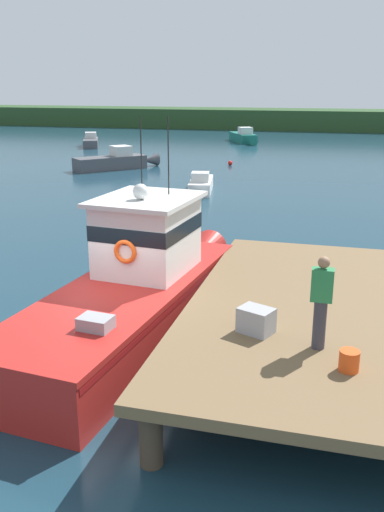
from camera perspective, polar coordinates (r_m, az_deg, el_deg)
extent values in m
plane|color=#193847|center=(13.00, -7.46, -8.00)|extent=(200.00, 200.00, 0.00)
cylinder|color=#4C3D2D|center=(8.74, -4.22, -17.84)|extent=(0.36, 0.36, 1.00)
cylinder|color=#4C3D2D|center=(15.93, 5.47, -1.18)|extent=(0.36, 0.36, 1.00)
cube|color=brown|center=(11.69, 14.76, -5.54)|extent=(6.00, 9.00, 0.20)
cube|color=red|center=(12.69, -6.76, -5.92)|extent=(3.31, 8.21, 1.10)
cone|color=red|center=(16.90, 0.90, 0.17)|extent=(1.28, 1.90, 1.10)
cube|color=#A31919|center=(12.52, -6.83, -4.02)|extent=(3.31, 8.06, 0.12)
cube|color=red|center=(12.46, -6.86, -3.34)|extent=(3.35, 8.22, 0.12)
cube|color=silver|center=(13.22, -4.59, 1.78)|extent=(2.12, 2.38, 1.80)
cube|color=black|center=(13.14, -4.62, 3.10)|extent=(2.14, 2.41, 0.36)
cube|color=silver|center=(13.00, -4.69, 5.81)|extent=(2.39, 2.71, 0.10)
sphere|color=white|center=(12.69, -5.30, 6.58)|extent=(0.36, 0.36, 0.36)
cylinder|color=black|center=(13.44, -5.22, 10.28)|extent=(0.03, 0.03, 1.80)
cylinder|color=black|center=(13.15, -2.44, 10.18)|extent=(0.03, 0.03, 1.80)
cube|color=#939399|center=(10.39, -9.81, -7.07)|extent=(0.64, 0.50, 0.36)
torus|color=orange|center=(10.49, -15.98, -7.99)|extent=(0.61, 0.61, 0.12)
torus|color=#EA5119|center=(12.24, -6.87, 0.44)|extent=(0.55, 0.15, 0.54)
cube|color=#9E9EA3|center=(10.16, 6.58, -6.56)|extent=(0.72, 0.64, 0.47)
cylinder|color=#E04C19|center=(9.19, 15.79, -10.27)|extent=(0.32, 0.32, 0.34)
cylinder|color=#383842|center=(9.69, 12.91, -6.85)|extent=(0.22, 0.22, 0.86)
cube|color=#287F47|center=(9.43, 13.19, -2.90)|extent=(0.36, 0.22, 0.56)
sphere|color=#9E7051|center=(9.31, 13.36, -0.65)|extent=(0.20, 0.20, 0.20)
cube|color=#196B5B|center=(55.98, 5.21, 11.97)|extent=(3.44, 4.84, 0.85)
cone|color=#196B5B|center=(53.20, 6.14, 11.67)|extent=(1.29, 1.43, 0.85)
cube|color=silver|center=(55.14, 5.48, 12.66)|extent=(1.59, 1.58, 0.64)
cube|color=white|center=(29.87, 0.93, 7.24)|extent=(1.72, 3.65, 0.64)
cone|color=white|center=(27.72, 0.62, 6.45)|extent=(0.78, 0.98, 0.64)
cube|color=silver|center=(29.18, 0.85, 8.11)|extent=(1.03, 1.02, 0.48)
cube|color=#4C4C51|center=(52.37, -10.31, 11.33)|extent=(2.69, 4.09, 0.71)
cone|color=#4C4C51|center=(54.81, -10.24, 11.59)|extent=(1.04, 1.18, 0.71)
cube|color=silver|center=(52.99, -10.33, 12.08)|extent=(1.30, 1.29, 0.53)
cube|color=#4C4C51|center=(38.03, -8.38, 9.40)|extent=(4.35, 4.55, 0.87)
cone|color=#4C4C51|center=(39.34, -4.36, 9.79)|extent=(1.45, 1.47, 0.87)
cube|color=silver|center=(38.29, -7.27, 10.64)|extent=(1.70, 1.70, 0.65)
sphere|color=red|center=(39.75, 3.93, 9.48)|extent=(0.32, 0.32, 0.32)
cube|color=#284723|center=(73.10, 11.72, 13.53)|extent=(120.00, 8.00, 2.40)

